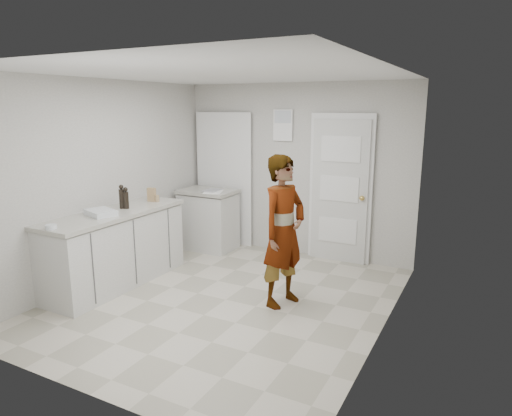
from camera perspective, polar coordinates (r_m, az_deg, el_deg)
The scene contains 12 objects.
ground at distance 5.34m, azimuth -3.80°, elevation -11.36°, with size 4.00×4.00×0.00m, color #9D9884.
room_shell at distance 6.79m, azimuth 3.42°, elevation 2.88°, with size 4.00×4.00×4.00m.
main_counter at distance 5.90m, azimuth -17.06°, elevation -5.13°, with size 0.64×1.96×0.93m.
side_counter at distance 7.08m, azimuth -5.96°, elevation -1.69°, with size 0.84×0.61×0.93m.
person at distance 4.98m, azimuth 3.47°, elevation -2.92°, with size 0.61×0.40×1.67m, color silver.
cake_mix_box at distance 6.24m, azimuth -12.92°, elevation 1.64°, with size 0.11×0.05×0.18m, color olive.
spice_jar at distance 6.21m, azimuth -12.26°, elevation 1.17°, with size 0.06×0.06×0.09m, color #A0845B.
oil_cruet_a at distance 5.87m, azimuth -15.95°, elevation 1.16°, with size 0.07×0.07×0.27m.
oil_cruet_b at distance 5.89m, azimuth -16.44°, elevation 1.32°, with size 0.07×0.07×0.30m.
baking_dish at distance 5.62m, azimuth -18.85°, elevation -0.57°, with size 0.43×0.36×0.06m.
egg_bowl at distance 5.18m, azimuth -24.25°, elevation -2.16°, with size 0.12×0.12×0.04m.
papers at distance 6.79m, azimuth -5.36°, elevation 2.04°, with size 0.26×0.33×0.01m, color white.
Camera 1 is at (2.57, -4.15, 2.17)m, focal length 32.00 mm.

